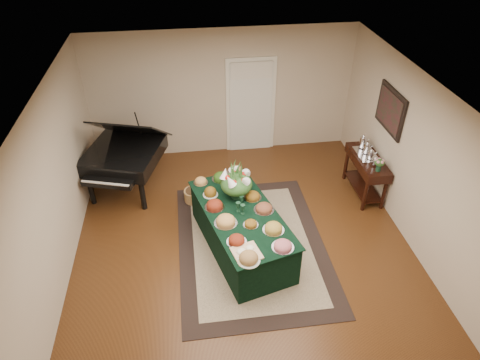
{
  "coord_description": "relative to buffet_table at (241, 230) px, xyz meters",
  "views": [
    {
      "loc": [
        -0.77,
        -5.24,
        5.05
      ],
      "look_at": [
        0.0,
        0.3,
        1.05
      ],
      "focal_mm": 32.0,
      "sensor_mm": 36.0,
      "label": 1
    }
  ],
  "objects": [
    {
      "name": "floral_centerpiece",
      "position": [
        -0.02,
        0.42,
        0.69
      ],
      "size": [
        0.54,
        0.54,
        0.54
      ],
      "color": "#153522",
      "rests_on": "buffet_table"
    },
    {
      "name": "buffet_table",
      "position": [
        0.0,
        0.0,
        0.0
      ],
      "size": [
        1.58,
        2.42,
        0.75
      ],
      "color": "black",
      "rests_on": "ground"
    },
    {
      "name": "area_rug",
      "position": [
        0.18,
        0.03,
        -0.37
      ],
      "size": [
        2.41,
        3.37,
        0.01
      ],
      "color": "black",
      "rests_on": "ground"
    },
    {
      "name": "kitchen_doorway",
      "position": [
        0.64,
        3.12,
        0.64
      ],
      "size": [
        1.05,
        0.07,
        2.1
      ],
      "color": "white",
      "rests_on": "ground"
    },
    {
      "name": "ground",
      "position": [
        0.04,
        0.15,
        -0.38
      ],
      "size": [
        6.0,
        6.0,
        0.0
      ],
      "primitive_type": "plane",
      "color": "black",
      "rests_on": "ground"
    },
    {
      "name": "grand_piano",
      "position": [
        -1.94,
        1.91,
        0.42
      ],
      "size": [
        1.73,
        1.82,
        1.61
      ],
      "color": "black",
      "rests_on": "ground"
    },
    {
      "name": "cutting_board",
      "position": [
        -0.05,
        -0.88,
        0.4
      ],
      "size": [
        0.46,
        0.46,
        0.1
      ],
      "color": "tan",
      "rests_on": "buffet_table"
    },
    {
      "name": "mahogany_sideboard",
      "position": [
        2.54,
        1.17,
        0.24
      ],
      "size": [
        0.45,
        1.2,
        0.8
      ],
      "color": "black",
      "rests_on": "ground"
    },
    {
      "name": "wall_painting",
      "position": [
        2.76,
        1.17,
        1.37
      ],
      "size": [
        0.05,
        0.95,
        0.75
      ],
      "color": "black",
      "rests_on": "ground"
    },
    {
      "name": "pink_bouquet",
      "position": [
        2.54,
        0.74,
        0.59
      ],
      "size": [
        0.2,
        0.2,
        0.25
      ],
      "color": "#153522",
      "rests_on": "mahogany_sideboard"
    },
    {
      "name": "food_platters",
      "position": [
        -0.02,
        0.06,
        0.42
      ],
      "size": [
        1.34,
        2.44,
        0.14
      ],
      "color": "silver",
      "rests_on": "buffet_table"
    },
    {
      "name": "tea_service",
      "position": [
        2.54,
        1.26,
        0.53
      ],
      "size": [
        0.34,
        0.74,
        0.3
      ],
      "color": "silver",
      "rests_on": "mahogany_sideboard"
    },
    {
      "name": "wicker_basket",
      "position": [
        -0.71,
        1.37,
        -0.26
      ],
      "size": [
        0.36,
        0.36,
        0.23
      ],
      "primitive_type": "cylinder",
      "color": "#A17641",
      "rests_on": "ground"
    },
    {
      "name": "green_goblets",
      "position": [
        0.0,
        0.06,
        0.46
      ],
      "size": [
        0.15,
        0.3,
        0.18
      ],
      "color": "#153522",
      "rests_on": "buffet_table"
    }
  ]
}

